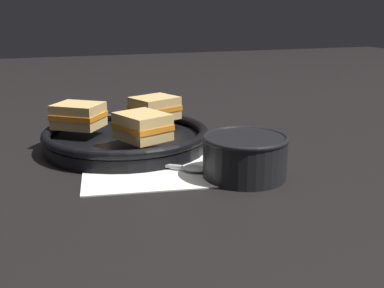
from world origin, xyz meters
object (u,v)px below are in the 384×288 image
spoon (184,167)px  skillet (126,138)px  sandwich_far_left (143,126)px  soup_bowl (245,154)px  sandwich_near_right (79,115)px  sandwich_near_left (155,108)px

spoon → skillet: skillet is taller
spoon → sandwich_far_left: 0.11m
soup_bowl → skillet: bearing=123.1°
skillet → sandwich_near_right: 0.10m
soup_bowl → spoon: (-0.08, 0.06, -0.03)m
spoon → sandwich_far_left: size_ratio=1.15×
spoon → skillet: 0.18m
soup_bowl → sandwich_near_left: size_ratio=1.26×
sandwich_far_left → sandwich_near_left: bearing=66.9°
skillet → sandwich_far_left: (0.01, -0.09, 0.04)m
sandwich_near_right → sandwich_far_left: 0.16m
sandwich_near_left → sandwich_far_left: (-0.06, -0.14, 0.00)m
skillet → sandwich_near_right: size_ratio=2.77×
spoon → sandwich_near_left: size_ratio=1.14×
soup_bowl → spoon: soup_bowl is taller
skillet → soup_bowl: bearing=-56.9°
soup_bowl → sandwich_far_left: 0.19m
sandwich_near_right → skillet: bearing=-23.1°
sandwich_near_left → sandwich_far_left: bearing=-113.1°
sandwich_near_left → sandwich_near_right: bearing=-173.1°
skillet → sandwich_near_left: 0.10m
skillet → spoon: bearing=-70.0°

